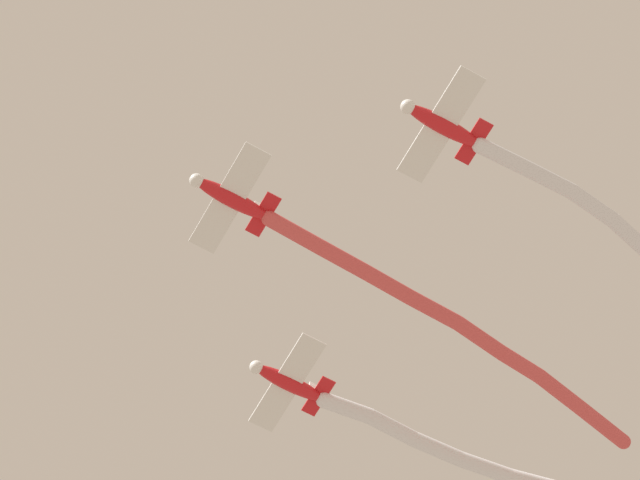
# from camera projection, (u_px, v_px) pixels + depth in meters

# --- Properties ---
(airplane_lead) EXTENTS (4.92, 5.79, 1.54)m
(airplane_lead) POSITION_uv_depth(u_px,v_px,m) (230.00, 198.00, 69.40)
(airplane_lead) COLOR red
(smoke_trail_lead) EXTENTS (21.02, 12.45, 1.55)m
(smoke_trail_lead) POSITION_uv_depth(u_px,v_px,m) (457.00, 329.00, 72.67)
(smoke_trail_lead) COLOR #DB4C4C
(airplane_left_wing) EXTENTS (4.94, 5.76, 1.54)m
(airplane_left_wing) POSITION_uv_depth(u_px,v_px,m) (441.00, 125.00, 67.82)
(airplane_left_wing) COLOR red
(airplane_right_wing) EXTENTS (4.94, 5.76, 1.54)m
(airplane_right_wing) POSITION_uv_depth(u_px,v_px,m) (288.00, 382.00, 74.07)
(airplane_right_wing) COLOR red
(smoke_trail_right_wing) EXTENTS (13.56, 12.14, 1.53)m
(smoke_trail_right_wing) POSITION_uv_depth(u_px,v_px,m) (464.00, 455.00, 76.31)
(smoke_trail_right_wing) COLOR white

